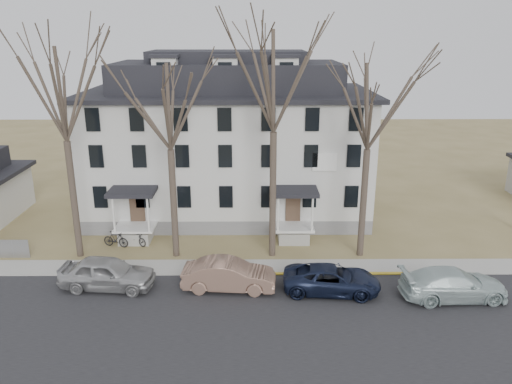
{
  "coord_description": "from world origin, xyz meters",
  "views": [
    {
      "loc": [
        -0.2,
        -18.69,
        13.39
      ],
      "look_at": [
        -0.02,
        9.0,
        4.41
      ],
      "focal_mm": 35.0,
      "sensor_mm": 36.0,
      "label": 1
    }
  ],
  "objects_px": {
    "bicycle_left": "(136,239)",
    "bicycle_right": "(116,240)",
    "car_navy": "(332,280)",
    "car_silver": "(107,274)",
    "car_white": "(453,285)",
    "tree_mid_left": "(168,101)",
    "car_tan": "(229,276)",
    "boarding_house": "(229,143)",
    "tree_mid_right": "(371,101)",
    "tree_center": "(274,74)",
    "tree_far_left": "(61,88)"
  },
  "relations": [
    {
      "from": "bicycle_left",
      "to": "bicycle_right",
      "type": "relative_size",
      "value": 1.04
    },
    {
      "from": "car_navy",
      "to": "car_silver",
      "type": "bearing_deg",
      "value": 93.41
    },
    {
      "from": "car_white",
      "to": "bicycle_left",
      "type": "bearing_deg",
      "value": 66.23
    },
    {
      "from": "tree_mid_left",
      "to": "car_tan",
      "type": "relative_size",
      "value": 2.54
    },
    {
      "from": "boarding_house",
      "to": "car_navy",
      "type": "xyz_separation_m",
      "value": [
        6.0,
        -12.82,
        -4.66
      ]
    },
    {
      "from": "tree_mid_right",
      "to": "car_silver",
      "type": "bearing_deg",
      "value": -164.07
    },
    {
      "from": "car_silver",
      "to": "car_white",
      "type": "height_order",
      "value": "car_silver"
    },
    {
      "from": "tree_mid_left",
      "to": "tree_center",
      "type": "height_order",
      "value": "tree_center"
    },
    {
      "from": "car_silver",
      "to": "car_navy",
      "type": "distance_m",
      "value": 12.1
    },
    {
      "from": "tree_mid_right",
      "to": "car_navy",
      "type": "relative_size",
      "value": 2.47
    },
    {
      "from": "tree_center",
      "to": "car_silver",
      "type": "distance_m",
      "value": 14.3
    },
    {
      "from": "tree_center",
      "to": "car_tan",
      "type": "distance_m",
      "value": 11.42
    },
    {
      "from": "boarding_house",
      "to": "car_silver",
      "type": "relative_size",
      "value": 4.06
    },
    {
      "from": "car_navy",
      "to": "tree_mid_right",
      "type": "bearing_deg",
      "value": -22.46
    },
    {
      "from": "tree_far_left",
      "to": "tree_mid_left",
      "type": "xyz_separation_m",
      "value": [
        6.0,
        0.0,
        -0.74
      ]
    },
    {
      "from": "tree_far_left",
      "to": "car_white",
      "type": "height_order",
      "value": "tree_far_left"
    },
    {
      "from": "tree_mid_left",
      "to": "bicycle_right",
      "type": "relative_size",
      "value": 7.32
    },
    {
      "from": "car_silver",
      "to": "car_tan",
      "type": "bearing_deg",
      "value": -86.42
    },
    {
      "from": "tree_mid_left",
      "to": "car_white",
      "type": "xyz_separation_m",
      "value": [
        15.24,
        -5.38,
        -8.8
      ]
    },
    {
      "from": "tree_mid_right",
      "to": "car_white",
      "type": "bearing_deg",
      "value": -55.23
    },
    {
      "from": "car_navy",
      "to": "bicycle_right",
      "type": "distance_m",
      "value": 14.34
    },
    {
      "from": "bicycle_left",
      "to": "bicycle_right",
      "type": "distance_m",
      "value": 1.25
    },
    {
      "from": "tree_center",
      "to": "bicycle_right",
      "type": "bearing_deg",
      "value": 173.02
    },
    {
      "from": "tree_far_left",
      "to": "car_navy",
      "type": "distance_m",
      "value": 18.42
    },
    {
      "from": "tree_mid_left",
      "to": "tree_mid_right",
      "type": "bearing_deg",
      "value": 0.0
    },
    {
      "from": "car_navy",
      "to": "car_white",
      "type": "distance_m",
      "value": 6.28
    },
    {
      "from": "tree_far_left",
      "to": "tree_center",
      "type": "distance_m",
      "value": 12.02
    },
    {
      "from": "car_navy",
      "to": "bicycle_left",
      "type": "relative_size",
      "value": 2.85
    },
    {
      "from": "car_silver",
      "to": "car_tan",
      "type": "xyz_separation_m",
      "value": [
        6.59,
        -0.18,
        -0.05
      ]
    },
    {
      "from": "tree_far_left",
      "to": "boarding_house",
      "type": "bearing_deg",
      "value": 42.18
    },
    {
      "from": "tree_mid_left",
      "to": "car_navy",
      "type": "distance_m",
      "value": 13.48
    },
    {
      "from": "tree_far_left",
      "to": "bicycle_left",
      "type": "relative_size",
      "value": 7.57
    },
    {
      "from": "car_tan",
      "to": "tree_mid_right",
      "type": "bearing_deg",
      "value": -57.47
    },
    {
      "from": "boarding_house",
      "to": "tree_far_left",
      "type": "relative_size",
      "value": 1.52
    },
    {
      "from": "car_tan",
      "to": "bicycle_left",
      "type": "bearing_deg",
      "value": 51.2
    },
    {
      "from": "tree_mid_left",
      "to": "car_silver",
      "type": "distance_m",
      "value": 10.16
    },
    {
      "from": "tree_mid_right",
      "to": "car_silver",
      "type": "xyz_separation_m",
      "value": [
        -14.6,
        -4.17,
        -8.73
      ]
    },
    {
      "from": "boarding_house",
      "to": "tree_mid_left",
      "type": "relative_size",
      "value": 1.63
    },
    {
      "from": "tree_mid_right",
      "to": "car_white",
      "type": "relative_size",
      "value": 2.31
    },
    {
      "from": "tree_far_left",
      "to": "car_white",
      "type": "relative_size",
      "value": 2.49
    },
    {
      "from": "bicycle_left",
      "to": "car_white",
      "type": "bearing_deg",
      "value": -76.83
    },
    {
      "from": "bicycle_right",
      "to": "tree_mid_left",
      "type": "bearing_deg",
      "value": -91.72
    },
    {
      "from": "boarding_house",
      "to": "car_tan",
      "type": "bearing_deg",
      "value": -87.72
    },
    {
      "from": "boarding_house",
      "to": "car_navy",
      "type": "distance_m",
      "value": 14.9
    },
    {
      "from": "car_tan",
      "to": "bicycle_right",
      "type": "bearing_deg",
      "value": 57.63
    },
    {
      "from": "tree_mid_left",
      "to": "tree_far_left",
      "type": "bearing_deg",
      "value": 180.0
    },
    {
      "from": "tree_mid_right",
      "to": "car_tan",
      "type": "distance_m",
      "value": 12.65
    },
    {
      "from": "car_silver",
      "to": "car_white",
      "type": "bearing_deg",
      "value": -88.65
    },
    {
      "from": "tree_far_left",
      "to": "car_white",
      "type": "bearing_deg",
      "value": -14.22
    },
    {
      "from": "tree_center",
      "to": "bicycle_left",
      "type": "distance_m",
      "value": 13.9
    }
  ]
}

